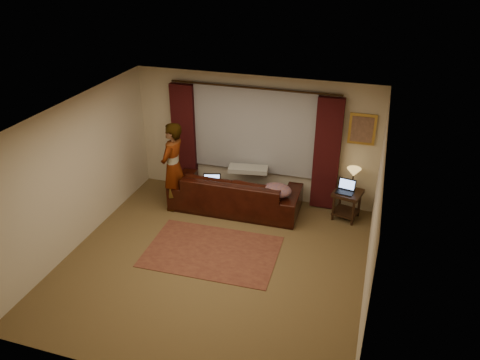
{
  "coord_description": "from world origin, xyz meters",
  "views": [
    {
      "loc": [
        2.34,
        -6.03,
        4.92
      ],
      "look_at": [
        0.1,
        1.2,
        1.0
      ],
      "focal_mm": 35.0,
      "sensor_mm": 36.0,
      "label": 1
    }
  ],
  "objects_px": {
    "laptop_sofa": "(212,183)",
    "laptop_table": "(345,187)",
    "sofa": "(236,185)",
    "person": "(173,167)",
    "tiffany_lamp": "(353,179)",
    "end_table": "(347,205)"
  },
  "relations": [
    {
      "from": "laptop_sofa",
      "to": "person",
      "type": "relative_size",
      "value": 0.2
    },
    {
      "from": "end_table",
      "to": "tiffany_lamp",
      "type": "height_order",
      "value": "tiffany_lamp"
    },
    {
      "from": "laptop_sofa",
      "to": "laptop_table",
      "type": "height_order",
      "value": "laptop_table"
    },
    {
      "from": "person",
      "to": "laptop_sofa",
      "type": "bearing_deg",
      "value": 101.07
    },
    {
      "from": "tiffany_lamp",
      "to": "person",
      "type": "xyz_separation_m",
      "value": [
        -3.42,
        -0.76,
        0.11
      ]
    },
    {
      "from": "end_table",
      "to": "laptop_sofa",
      "type": "bearing_deg",
      "value": -168.37
    },
    {
      "from": "sofa",
      "to": "person",
      "type": "xyz_separation_m",
      "value": [
        -1.18,
        -0.33,
        0.39
      ]
    },
    {
      "from": "tiffany_lamp",
      "to": "person",
      "type": "distance_m",
      "value": 3.51
    },
    {
      "from": "end_table",
      "to": "laptop_table",
      "type": "bearing_deg",
      "value": -137.04
    },
    {
      "from": "tiffany_lamp",
      "to": "person",
      "type": "height_order",
      "value": "person"
    },
    {
      "from": "laptop_table",
      "to": "person",
      "type": "bearing_deg",
      "value": -160.38
    },
    {
      "from": "sofa",
      "to": "tiffany_lamp",
      "type": "relative_size",
      "value": 5.98
    },
    {
      "from": "sofa",
      "to": "end_table",
      "type": "distance_m",
      "value": 2.22
    },
    {
      "from": "laptop_sofa",
      "to": "laptop_table",
      "type": "relative_size",
      "value": 1.04
    },
    {
      "from": "end_table",
      "to": "tiffany_lamp",
      "type": "bearing_deg",
      "value": 70.31
    },
    {
      "from": "end_table",
      "to": "tiffany_lamp",
      "type": "xyz_separation_m",
      "value": [
        0.05,
        0.15,
        0.51
      ]
    },
    {
      "from": "laptop_sofa",
      "to": "person",
      "type": "bearing_deg",
      "value": 169.97
    },
    {
      "from": "sofa",
      "to": "end_table",
      "type": "relative_size",
      "value": 4.4
    },
    {
      "from": "tiffany_lamp",
      "to": "laptop_table",
      "type": "xyz_separation_m",
      "value": [
        -0.11,
        -0.21,
        -0.1
      ]
    },
    {
      "from": "tiffany_lamp",
      "to": "end_table",
      "type": "bearing_deg",
      "value": -109.69
    },
    {
      "from": "end_table",
      "to": "tiffany_lamp",
      "type": "distance_m",
      "value": 0.54
    },
    {
      "from": "sofa",
      "to": "laptop_table",
      "type": "distance_m",
      "value": 2.15
    }
  ]
}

